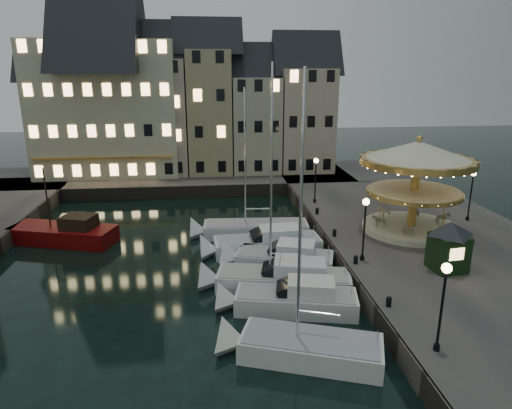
{
  "coord_description": "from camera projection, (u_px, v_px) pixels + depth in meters",
  "views": [
    {
      "loc": [
        -2.59,
        -25.53,
        13.22
      ],
      "look_at": [
        1.0,
        8.0,
        3.2
      ],
      "focal_mm": 32.0,
      "sensor_mm": 36.0,
      "label": 1
    }
  ],
  "objects": [
    {
      "name": "townhouse_nf",
      "position": [
        304.0,
        112.0,
        55.54
      ],
      "size": [
        6.82,
        8.0,
        13.8
      ],
      "color": "#B6A48E",
      "rests_on": "quay_north"
    },
    {
      "name": "motorboat_f",
      "position": [
        249.0,
        230.0,
        37.58
      ],
      "size": [
        9.63,
        3.05,
        12.77
      ],
      "color": "silver",
      "rests_on": "ground"
    },
    {
      "name": "quaywall_e",
      "position": [
        324.0,
        242.0,
        34.51
      ],
      "size": [
        0.15,
        44.0,
        1.3
      ],
      "primitive_type": "cube",
      "color": "#47423A",
      "rests_on": "ground"
    },
    {
      "name": "quay_north",
      "position": [
        163.0,
        180.0,
        54.05
      ],
      "size": [
        44.0,
        12.0,
        1.3
      ],
      "primitive_type": "cube",
      "color": "#474442",
      "rests_on": "ground"
    },
    {
      "name": "townhouse_nb",
      "position": [
        108.0,
        113.0,
        53.17
      ],
      "size": [
        6.16,
        8.0,
        13.8
      ],
      "color": "slate",
      "rests_on": "quay_north"
    },
    {
      "name": "motorboat_d",
      "position": [
        279.0,
        259.0,
        31.49
      ],
      "size": [
        7.67,
        4.58,
        2.15
      ],
      "color": "silver",
      "rests_on": "ground"
    },
    {
      "name": "bollard_d",
      "position": [
        317.0,
        210.0,
        39.06
      ],
      "size": [
        0.3,
        0.3,
        0.57
      ],
      "color": "black",
      "rests_on": "quay_east"
    },
    {
      "name": "motorboat_c",
      "position": [
        277.0,
        279.0,
        28.38
      ],
      "size": [
        9.37,
        4.15,
        12.41
      ],
      "color": "silver",
      "rests_on": "ground"
    },
    {
      "name": "streetlamp_b",
      "position": [
        365.0,
        220.0,
        28.91
      ],
      "size": [
        0.44,
        0.44,
        4.17
      ],
      "color": "black",
      "rests_on": "quay_east"
    },
    {
      "name": "townhouse_nd",
      "position": [
        209.0,
        104.0,
        54.08
      ],
      "size": [
        5.5,
        8.0,
        15.8
      ],
      "color": "tan",
      "rests_on": "quay_north"
    },
    {
      "name": "streetlamp_c",
      "position": [
        316.0,
        174.0,
        41.77
      ],
      "size": [
        0.44,
        0.44,
        4.17
      ],
      "color": "black",
      "rests_on": "quay_east"
    },
    {
      "name": "motorboat_b",
      "position": [
        289.0,
        300.0,
        25.84
      ],
      "size": [
        7.95,
        3.71,
        2.15
      ],
      "color": "silver",
      "rests_on": "ground"
    },
    {
      "name": "bollard_b",
      "position": [
        356.0,
        259.0,
        29.06
      ],
      "size": [
        0.3,
        0.3,
        0.57
      ],
      "color": "black",
      "rests_on": "quay_east"
    },
    {
      "name": "townhouse_ne",
      "position": [
        255.0,
        116.0,
        55.07
      ],
      "size": [
        6.16,
        8.0,
        12.8
      ],
      "color": "#A9A48B",
      "rests_on": "quay_north"
    },
    {
      "name": "streetlamp_a",
      "position": [
        443.0,
        295.0,
        19.37
      ],
      "size": [
        0.44,
        0.44,
        4.17
      ],
      "color": "black",
      "rests_on": "quay_east"
    },
    {
      "name": "motorboat_a",
      "position": [
        298.0,
        347.0,
        21.64
      ],
      "size": [
        7.69,
        4.78,
        12.88
      ],
      "color": "silver",
      "rests_on": "ground"
    },
    {
      "name": "ground",
      "position": [
        254.0,
        291.0,
        28.36
      ],
      "size": [
        160.0,
        160.0,
        0.0
      ],
      "primitive_type": "plane",
      "color": "black",
      "rests_on": "ground"
    },
    {
      "name": "townhouse_na",
      "position": [
        60.0,
        118.0,
        52.75
      ],
      "size": [
        5.5,
        8.0,
        12.8
      ],
      "color": "gray",
      "rests_on": "quay_north"
    },
    {
      "name": "ticket_kiosk",
      "position": [
        450.0,
        238.0,
        27.67
      ],
      "size": [
        3.03,
        3.03,
        3.55
      ],
      "color": "black",
      "rests_on": "quay_east"
    },
    {
      "name": "carousel",
      "position": [
        417.0,
        169.0,
        33.71
      ],
      "size": [
        8.37,
        8.37,
        7.33
      ],
      "color": "beige",
      "rests_on": "quay_east"
    },
    {
      "name": "motorboat_e",
      "position": [
        262.0,
        245.0,
        34.07
      ],
      "size": [
        9.0,
        3.09,
        2.15
      ],
      "color": "silver",
      "rests_on": "ground"
    },
    {
      "name": "hotel_corner",
      "position": [
        107.0,
        100.0,
        52.74
      ],
      "size": [
        17.6,
        9.0,
        16.8
      ],
      "color": "beige",
      "rests_on": "quay_north"
    },
    {
      "name": "townhouse_nc",
      "position": [
        160.0,
        109.0,
        53.64
      ],
      "size": [
        6.82,
        8.0,
        14.8
      ],
      "color": "#A79988",
      "rests_on": "quay_north"
    },
    {
      "name": "streetlamp_d",
      "position": [
        472.0,
        188.0,
        36.73
      ],
      "size": [
        0.44,
        0.44,
        4.17
      ],
      "color": "black",
      "rests_on": "quay_east"
    },
    {
      "name": "quaywall_n",
      "position": [
        177.0,
        192.0,
        48.53
      ],
      "size": [
        48.0,
        0.15,
        1.3
      ],
      "primitive_type": "cube",
      "color": "#47423A",
      "rests_on": "ground"
    },
    {
      "name": "bollard_a",
      "position": [
        389.0,
        301.0,
        23.81
      ],
      "size": [
        0.3,
        0.3,
        0.57
      ],
      "color": "black",
      "rests_on": "quay_east"
    },
    {
      "name": "quay_east",
      "position": [
        425.0,
        238.0,
        35.32
      ],
      "size": [
        16.0,
        56.0,
        1.3
      ],
      "primitive_type": "cube",
      "color": "#474442",
      "rests_on": "ground"
    },
    {
      "name": "bollard_c",
      "position": [
        335.0,
        232.0,
        33.82
      ],
      "size": [
        0.3,
        0.3,
        0.57
      ],
      "color": "black",
      "rests_on": "quay_east"
    },
    {
      "name": "red_fishing_boat",
      "position": [
        65.0,
        234.0,
        36.08
      ],
      "size": [
        8.71,
        5.1,
        6.17
      ],
      "color": "#5D0708",
      "rests_on": "ground"
    }
  ]
}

